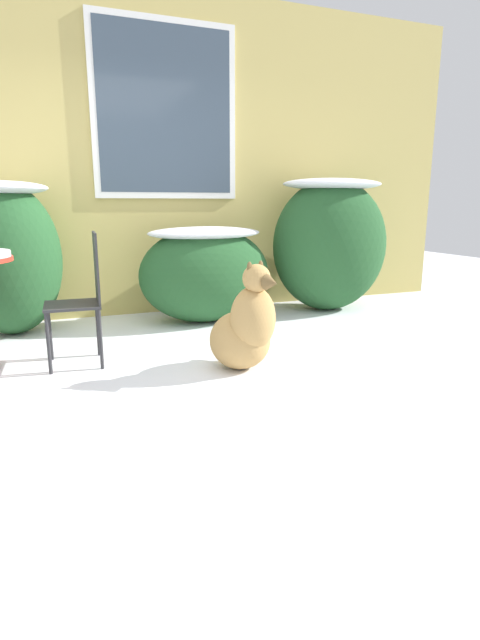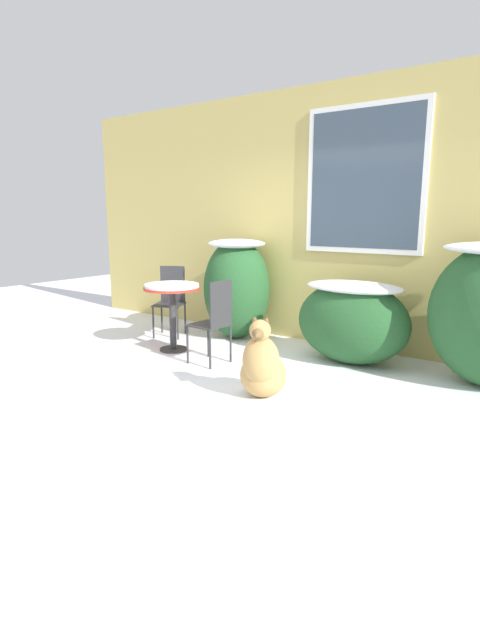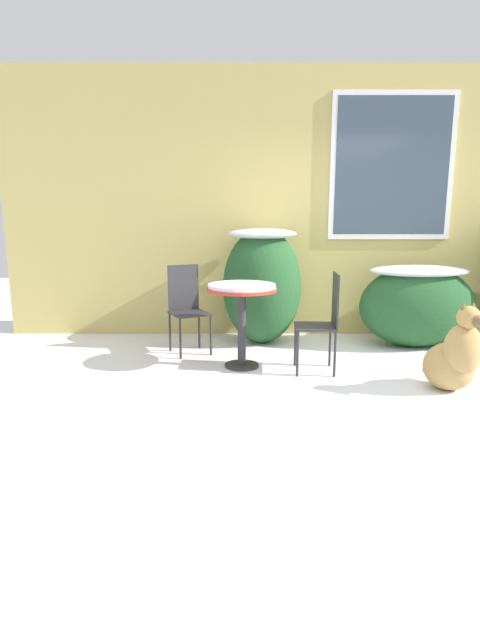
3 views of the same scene
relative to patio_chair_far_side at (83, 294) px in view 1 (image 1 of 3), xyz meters
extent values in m
plane|color=white|center=(0.37, -0.62, -0.51)|extent=(16.00, 16.00, 0.00)
cube|color=tan|center=(0.37, 1.58, 1.07)|extent=(8.00, 0.06, 3.16)
cube|color=white|center=(1.00, 1.53, 1.51)|extent=(1.45, 0.04, 1.68)
cube|color=#3D4C5B|center=(1.00, 1.52, 1.51)|extent=(1.33, 0.01, 1.56)
ellipsoid|color=#235128|center=(-0.53, 1.12, 0.15)|extent=(0.90, 0.83, 1.32)
ellipsoid|color=white|center=(-0.53, 1.12, 0.75)|extent=(0.76, 0.71, 0.12)
ellipsoid|color=#235128|center=(1.20, 0.94, -0.05)|extent=(1.28, 0.77, 0.92)
ellipsoid|color=white|center=(1.20, 0.94, 0.35)|extent=(1.09, 0.65, 0.12)
ellipsoid|color=#235128|center=(2.62, 1.01, 0.19)|extent=(1.26, 0.96, 1.39)
ellipsoid|color=white|center=(2.62, 1.01, 0.82)|extent=(1.07, 0.81, 0.12)
cube|color=#2D2D30|center=(-0.08, 0.00, -0.07)|extent=(0.39, 0.39, 0.02)
cube|color=#2D2D30|center=(0.10, 0.00, 0.18)|extent=(0.03, 0.35, 0.49)
cylinder|color=#2D2D30|center=(-0.24, 0.18, -0.29)|extent=(0.02, 0.02, 0.43)
cylinder|color=#2D2D30|center=(-0.25, -0.16, -0.29)|extent=(0.02, 0.02, 0.43)
cylinder|color=#2D2D30|center=(0.10, 0.17, -0.29)|extent=(0.02, 0.02, 0.43)
cylinder|color=#2D2D30|center=(0.09, -0.17, -0.29)|extent=(0.02, 0.02, 0.43)
ellipsoid|color=tan|center=(0.99, -0.51, -0.30)|extent=(0.55, 0.56, 0.40)
ellipsoid|color=tan|center=(1.04, -0.63, -0.13)|extent=(0.41, 0.39, 0.44)
sphere|color=tan|center=(1.05, -0.65, 0.15)|extent=(0.19, 0.19, 0.19)
cone|color=brown|center=(1.10, -0.78, 0.13)|extent=(0.13, 0.12, 0.10)
ellipsoid|color=brown|center=(1.00, -0.66, 0.22)|extent=(0.05, 0.04, 0.08)
ellipsoid|color=brown|center=(1.09, -0.62, 0.22)|extent=(0.05, 0.04, 0.08)
ellipsoid|color=tan|center=(0.92, -0.32, -0.42)|extent=(0.15, 0.22, 0.08)
camera|label=1|loc=(-0.23, -3.62, 0.63)|focal=28.00mm
camera|label=2|loc=(3.39, -4.11, 1.13)|focal=28.00mm
camera|label=3|loc=(-0.78, -4.56, 0.94)|focal=28.00mm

